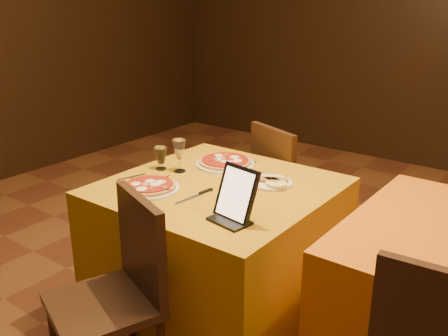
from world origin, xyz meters
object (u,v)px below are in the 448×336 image
Objects in this scene: pizza_near at (150,187)px; water_glass at (161,158)px; main_table at (219,249)px; wine_glass at (179,156)px; tablet at (236,193)px; pizza_far at (225,163)px; chair_main_far at (294,191)px; chair_main_near at (103,305)px.

pizza_near is 2.34× the size of water_glass.
wine_glass reaches higher than main_table.
tablet is at bearing -0.96° from pizza_near.
chair_main_far is at bearing 72.92° from pizza_far.
chair_main_far is 0.65m from pizza_far.
wine_glass is at bearing 17.05° from water_glass.
pizza_near is at bearing -131.64° from main_table.
pizza_near is 0.32m from wine_glass.
wine_glass is (-0.30, -0.79, 0.39)m from chair_main_far.
main_table is 0.60m from water_glass.
chair_main_near is 1.00× the size of chair_main_far.
wine_glass is 0.12m from water_glass.
wine_glass reaches higher than pizza_far.
water_glass is at bearing -179.57° from main_table.
chair_main_far is (-0.00, 0.82, 0.08)m from main_table.
water_glass is 0.78m from tablet.
chair_main_near reaches higher than pizza_near.
pizza_far is 1.80× the size of wine_glass.
tablet is (0.31, -0.28, 0.49)m from main_table.
pizza_near is 1.60× the size of wine_glass.
main_table is 0.53m from pizza_near.
tablet reaches higher than pizza_far.
wine_glass is 0.69m from tablet.
chair_main_far is at bearing 110.90° from chair_main_near.
chair_main_far is 4.79× the size of wine_glass.
water_glass is (-0.17, 0.27, 0.05)m from pizza_near.
chair_main_near is at bearing -90.00° from main_table.
water_glass is at bearing 168.07° from tablet.
main_table is 5.79× the size of wine_glass.
pizza_near is (-0.24, -1.09, 0.31)m from chair_main_far.
water_glass is (-0.25, -0.28, 0.05)m from pizza_far.
chair_main_far is 7.00× the size of water_glass.
tablet is (0.73, -0.27, 0.06)m from water_glass.
main_table is at bearing 147.25° from tablet.
wine_glass is at bearing 162.06° from tablet.
chair_main_near is 3.73× the size of tablet.
tablet reaches higher than chair_main_near.
chair_main_near is 2.66× the size of pizza_far.
tablet reaches higher than wine_glass.
chair_main_near is 4.79× the size of wine_glass.
pizza_far is (0.07, 0.54, 0.00)m from pizza_near.
chair_main_far is 2.66× the size of pizza_far.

